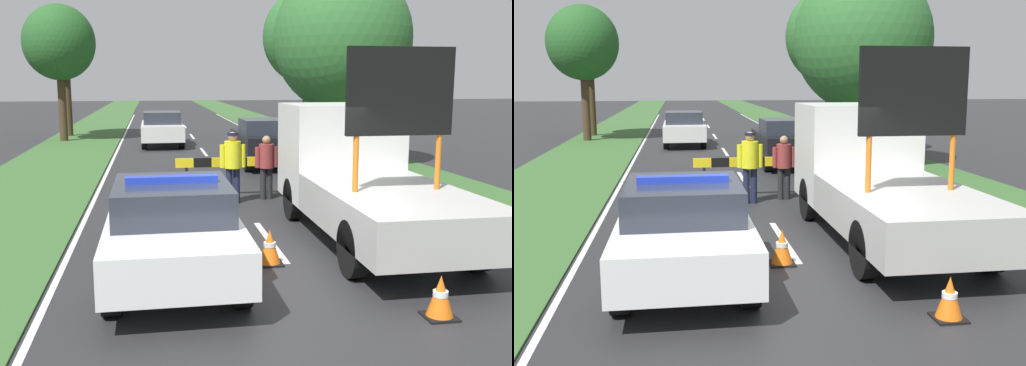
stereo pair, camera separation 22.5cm
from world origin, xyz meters
The scene contains 20 objects.
ground_plane centered at (0.00, 0.00, 0.00)m, with size 160.00×160.00×0.00m, color #28282B.
lane_markings centered at (0.00, 14.96, 0.00)m, with size 7.16×57.51×0.01m.
grass_verge_left centered at (-5.42, 20.00, 0.01)m, with size 3.57×120.00×0.03m.
grass_verge_right centered at (5.42, 20.00, 0.01)m, with size 3.57×120.00×0.03m.
police_car centered at (-1.82, 0.48, 0.77)m, with size 1.89×4.59×1.55m.
work_truck centered at (1.82, 2.49, 1.16)m, with size 2.24×6.08×3.44m.
road_barrier centered at (-0.18, 6.54, 0.82)m, with size 2.69×0.08×1.00m.
police_officer centered at (-0.21, 5.70, 1.02)m, with size 0.62×0.39×1.72m.
pedestrian_civilian centered at (0.68, 6.07, 0.93)m, with size 0.57×0.36×1.58m.
traffic_cone_near_police centered at (-2.19, 5.21, 0.31)m, with size 0.45×0.45×0.62m.
traffic_cone_centre_front centered at (1.38, -1.70, 0.27)m, with size 0.39×0.39×0.55m.
traffic_cone_near_truck centered at (-0.28, 0.82, 0.28)m, with size 0.41×0.41×0.57m.
queued_car_sedan_black centered at (1.77, 11.89, 0.85)m, with size 1.89×4.11×1.61m.
queued_car_van_white centered at (-1.62, 19.03, 0.79)m, with size 1.82×4.52×1.53m.
roadside_tree_near_left centered at (-6.35, 24.49, 4.83)m, with size 2.95×2.95×6.43m.
roadside_tree_near_right centered at (5.29, 14.39, 4.99)m, with size 2.97×2.97×6.60m.
roadside_tree_mid_left centered at (6.06, 22.83, 5.13)m, with size 4.67×4.67×7.60m.
roadside_tree_mid_right centered at (4.25, 11.36, 4.25)m, with size 4.60×4.60×6.68m.
roadside_tree_far_left centered at (-6.27, 21.76, 4.64)m, with size 3.37×3.37×6.44m.
utility_pole centered at (4.17, 15.49, 3.38)m, with size 1.20×0.20×6.53m.
Camera 1 is at (-2.08, -8.25, 2.91)m, focal length 42.00 mm.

